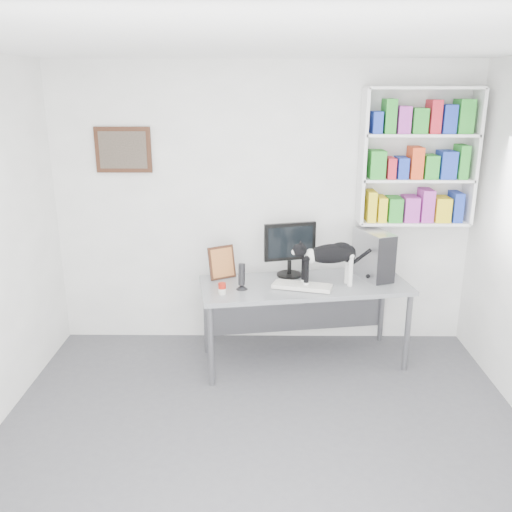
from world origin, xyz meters
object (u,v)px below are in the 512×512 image
speaker (242,276)px  leaning_print (222,262)px  desk (304,323)px  soup_can (222,289)px  cat (329,264)px  bookshelf (418,157)px  keyboard (302,286)px  pc_tower (373,254)px  monitor (290,249)px

speaker → leaning_print: bearing=127.8°
desk → soup_can: soup_can is taller
leaning_print → cat: (0.96, -0.21, 0.05)m
soup_can → cat: (0.93, 0.20, 0.15)m
bookshelf → desk: bookshelf is taller
speaker → keyboard: bearing=7.5°
desk → cat: bearing=-28.0°
keyboard → cat: bearing=27.5°
keyboard → pc_tower: 0.76m
desk → monitor: 0.69m
cat → leaning_print: bearing=155.4°
monitor → soup_can: size_ratio=5.32×
monitor → cat: monitor is taller
bookshelf → desk: 1.83m
soup_can → pc_tower: bearing=18.0°
keyboard → bookshelf: bearing=40.3°
desk → speaker: (-0.56, -0.15, 0.51)m
keyboard → speaker: (-0.53, -0.03, 0.10)m
desk → speaker: size_ratio=7.67×
keyboard → monitor: bearing=121.4°
bookshelf → soup_can: 2.13m
desk → pc_tower: pc_tower is taller
bookshelf → keyboard: (-1.06, -0.51, -1.06)m
keyboard → leaning_print: leaning_print is taller
bookshelf → cat: (-0.82, -0.45, -0.88)m
leaning_print → monitor: bearing=-23.6°
cat → bookshelf: bearing=16.5°
pc_tower → soup_can: bearing=177.8°
pc_tower → speaker: (-1.20, -0.33, -0.10)m
pc_tower → leaning_print: size_ratio=1.42×
leaning_print → desk: bearing=-40.2°
speaker → leaning_print: size_ratio=0.77×
desk → keyboard: 0.42m
desk → pc_tower: size_ratio=4.17×
pc_tower → soup_can: 1.44m
speaker → pc_tower: bearing=19.5°
cat → speaker: bearing=173.9°
monitor → keyboard: bearing=-88.3°
bookshelf → cat: 1.28m
cat → monitor: bearing=128.1°
speaker → cat: size_ratio=0.37×
speaker → desk: bearing=19.5°
monitor → speaker: monitor is taller
cat → keyboard: bearing=-179.6°
monitor → leaning_print: 0.63m
monitor → cat: bearing=-54.4°
keyboard → cat: 0.30m
pc_tower → leaning_print: 1.39m
keyboard → leaning_print: 0.78m
keyboard → cat: size_ratio=0.78×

